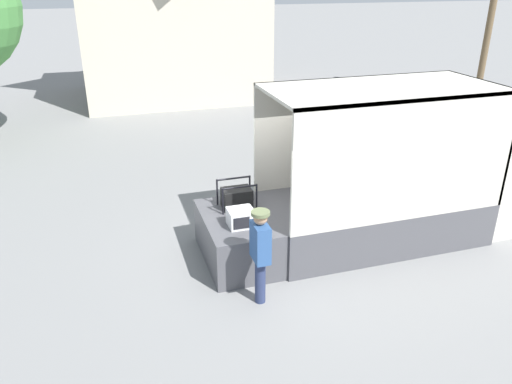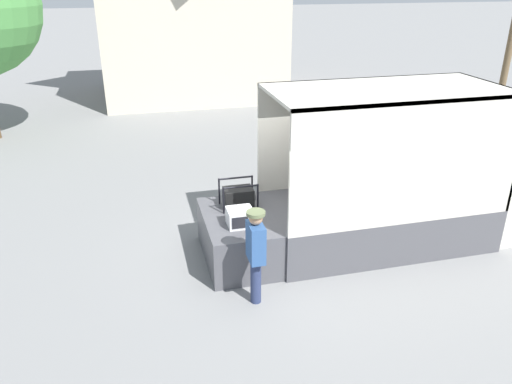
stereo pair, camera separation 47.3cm
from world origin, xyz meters
name	(u,v)px [view 1 (the left image)]	position (x,y,z in m)	size (l,w,h in m)	color
ground_plane	(270,253)	(0.00, 0.00, 0.00)	(160.00, 160.00, 0.00)	gray
box_truck	(439,184)	(3.79, 0.00, 1.02)	(6.47, 2.14, 3.19)	silver
tailgate_deck	(238,238)	(-0.65, 0.00, 0.46)	(1.30, 2.03, 0.92)	#4C4C51
microwave	(241,218)	(-0.69, -0.37, 1.08)	(0.46, 0.43, 0.32)	white
portable_generator	(238,198)	(-0.53, 0.40, 1.12)	(0.70, 0.49, 0.54)	black
worker_person	(260,248)	(-0.67, -1.46, 1.05)	(0.31, 0.44, 1.70)	navy
house_backdrop	(168,1)	(0.40, 14.74, 4.04)	(7.87, 6.54, 7.93)	beige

